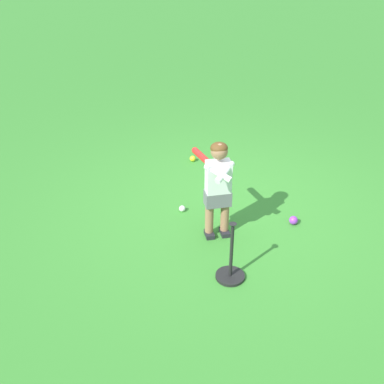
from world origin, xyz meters
TOP-DOWN VIEW (x-y plane):
  - ground_plane at (0.00, 0.00)m, footprint 40.00×40.00m
  - child_batter at (-0.56, -0.09)m, footprint 0.39×0.57m
  - play_ball_behind_batter at (0.88, 0.94)m, footprint 0.08×0.08m
  - play_ball_by_bucket at (-0.33, 0.46)m, footprint 0.07×0.07m
  - play_ball_midfield at (0.01, -0.78)m, footprint 0.10×0.10m
  - batting_tee at (-1.14, -0.50)m, footprint 0.28×0.28m

SIDE VIEW (x-z plane):
  - ground_plane at x=0.00m, z-range 0.00..0.00m
  - play_ball_by_bucket at x=-0.33m, z-range 0.00..0.07m
  - play_ball_behind_batter at x=0.88m, z-range 0.00..0.08m
  - play_ball_midfield at x=0.01m, z-range 0.00..0.10m
  - batting_tee at x=-1.14m, z-range -0.21..0.41m
  - child_batter at x=-0.56m, z-range 0.11..1.19m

